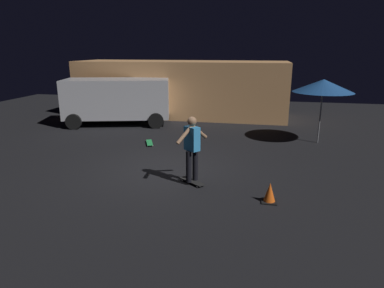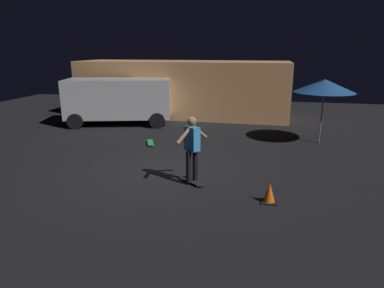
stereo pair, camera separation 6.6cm
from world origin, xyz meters
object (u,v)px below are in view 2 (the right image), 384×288
object	(u,v)px
skateboard_ridden	(192,181)
patio_umbrella	(325,86)
parked_van	(119,98)
skateboard_spare	(150,143)
traffic_cone	(269,194)
skater	(192,145)

from	to	relation	value
skateboard_ridden	patio_umbrella	bearing A→B (deg)	51.77
parked_van	skateboard_spare	world-z (taller)	parked_van
skateboard_ridden	traffic_cone	xyz separation A→B (m)	(1.92, -0.72, 0.16)
patio_umbrella	traffic_cone	world-z (taller)	patio_umbrella
parked_van	traffic_cone	world-z (taller)	parked_van
parked_van	traffic_cone	size ratio (longest dim) A/B	10.72
patio_umbrella	traffic_cone	size ratio (longest dim) A/B	5.00
parked_van	skateboard_ridden	size ratio (longest dim) A/B	6.64
patio_umbrella	skateboard_spare	bearing A→B (deg)	-166.49
parked_van	skater	xyz separation A→B (m)	(4.74, -6.31, -0.12)
patio_umbrella	skateboard_spare	size ratio (longest dim) A/B	2.88
skateboard_spare	skater	bearing A→B (deg)	-55.79
parked_van	skateboard_spare	distance (m)	4.05
skateboard_spare	traffic_cone	distance (m)	5.80
traffic_cone	skateboard_ridden	bearing A→B (deg)	159.51
parked_van	skater	size ratio (longest dim) A/B	2.95
skater	parked_van	bearing A→B (deg)	126.89
skateboard_ridden	skateboard_spare	distance (m)	4.00
skateboard_spare	parked_van	bearing A→B (deg)	129.63
skateboard_ridden	traffic_cone	distance (m)	2.06
parked_van	skateboard_ridden	bearing A→B (deg)	-53.11
patio_umbrella	traffic_cone	distance (m)	6.05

